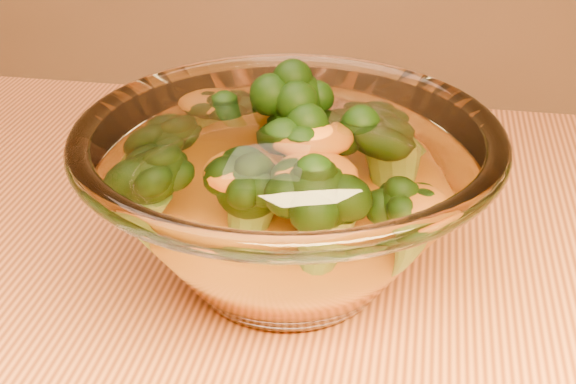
{
  "coord_description": "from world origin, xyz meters",
  "views": [
    {
      "loc": [
        0.17,
        -0.29,
        1.04
      ],
      "look_at": [
        0.1,
        0.11,
        0.81
      ],
      "focal_mm": 50.0,
      "sensor_mm": 36.0,
      "label": 1
    }
  ],
  "objects": [
    {
      "name": "glass_bowl",
      "position": [
        0.1,
        0.11,
        0.81
      ],
      "size": [
        0.25,
        0.25,
        0.11
      ],
      "color": "white",
      "rests_on": "table"
    },
    {
      "name": "cheese_sauce",
      "position": [
        0.1,
        0.11,
        0.78
      ],
      "size": [
        0.14,
        0.14,
        0.04
      ],
      "primitive_type": "ellipsoid",
      "color": "orange",
      "rests_on": "glass_bowl"
    },
    {
      "name": "broccoli_heap",
      "position": [
        0.1,
        0.12,
        0.83
      ],
      "size": [
        0.17,
        0.16,
        0.09
      ],
      "color": "black",
      "rests_on": "cheese_sauce"
    }
  ]
}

